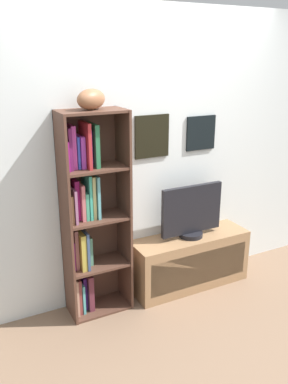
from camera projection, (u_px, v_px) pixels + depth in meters
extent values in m
cube|color=#7C614B|center=(221.00, 357.00, 2.96)|extent=(5.20, 5.20, 0.04)
cube|color=silver|center=(150.00, 157.00, 3.51)|extent=(4.80, 0.06, 2.48)
cube|color=black|center=(152.00, 136.00, 3.42)|extent=(0.32, 0.02, 0.36)
cube|color=tan|center=(152.00, 137.00, 3.41)|extent=(0.27, 0.01, 0.31)
cube|color=black|center=(201.00, 133.00, 3.64)|extent=(0.30, 0.02, 0.31)
cube|color=slate|center=(201.00, 133.00, 3.63)|extent=(0.25, 0.01, 0.26)
cube|color=#503226|center=(66.00, 222.00, 3.13)|extent=(0.02, 0.29, 1.70)
cube|color=#503226|center=(124.00, 212.00, 3.34)|extent=(0.02, 0.29, 1.70)
cube|color=#503226|center=(90.00, 211.00, 3.36)|extent=(0.52, 0.01, 1.70)
cube|color=#503226|center=(100.00, 306.00, 3.50)|extent=(0.48, 0.28, 0.02)
cube|color=#503226|center=(98.00, 264.00, 3.37)|extent=(0.48, 0.28, 0.02)
cube|color=#503226|center=(96.00, 218.00, 3.24)|extent=(0.48, 0.28, 0.02)
cube|color=#503226|center=(94.00, 168.00, 3.11)|extent=(0.48, 0.28, 0.02)
cube|color=#503226|center=(92.00, 111.00, 2.97)|extent=(0.48, 0.28, 0.02)
cube|color=tan|center=(74.00, 294.00, 3.38)|extent=(0.03, 0.22, 0.33)
cube|color=brown|center=(77.00, 293.00, 3.40)|extent=(0.03, 0.20, 0.32)
cube|color=#4FA5AA|center=(81.00, 295.00, 3.42)|extent=(0.02, 0.20, 0.26)
cube|color=#3E1666|center=(83.00, 291.00, 3.45)|extent=(0.03, 0.15, 0.30)
cube|color=#5D2734|center=(88.00, 290.00, 3.45)|extent=(0.04, 0.20, 0.32)
cube|color=#891970|center=(70.00, 253.00, 3.28)|extent=(0.03, 0.18, 0.24)
cube|color=#985E5D|center=(74.00, 247.00, 3.27)|extent=(0.03, 0.19, 0.34)
cube|color=#B3A03F|center=(80.00, 249.00, 3.27)|extent=(0.04, 0.23, 0.31)
cube|color=#374D74|center=(84.00, 247.00, 3.28)|extent=(0.02, 0.24, 0.32)
cube|color=#508565|center=(87.00, 249.00, 3.35)|extent=(0.04, 0.16, 0.24)
cube|color=brown|center=(68.00, 207.00, 3.13)|extent=(0.03, 0.22, 0.23)
cube|color=#935E83|center=(72.00, 204.00, 3.13)|extent=(0.02, 0.23, 0.27)
cube|color=#8D165A|center=(75.00, 199.00, 3.17)|extent=(0.04, 0.16, 0.32)
cube|color=#BC6264|center=(80.00, 201.00, 3.17)|extent=(0.03, 0.20, 0.29)
cube|color=#409874|center=(84.00, 204.00, 3.20)|extent=(0.03, 0.20, 0.22)
cube|color=teal|center=(87.00, 195.00, 3.19)|extent=(0.02, 0.20, 0.36)
cube|color=tan|center=(91.00, 196.00, 3.20)|extent=(0.03, 0.20, 0.35)
cube|color=#57A0A6|center=(95.00, 195.00, 3.21)|extent=(0.02, 0.21, 0.35)
cube|color=#8D186F|center=(64.00, 155.00, 3.00)|extent=(0.03, 0.20, 0.23)
cube|color=#5C194C|center=(67.00, 148.00, 3.01)|extent=(0.03, 0.19, 0.32)
cube|color=#BA3B92|center=(71.00, 147.00, 3.03)|extent=(0.04, 0.16, 0.33)
cube|color=#364DBC|center=(76.00, 152.00, 3.06)|extent=(0.02, 0.16, 0.24)
cube|color=purple|center=(80.00, 151.00, 3.07)|extent=(0.03, 0.18, 0.24)
cube|color=#AB292D|center=(85.00, 145.00, 3.04)|extent=(0.03, 0.23, 0.35)
cube|color=#431CA9|center=(88.00, 148.00, 3.10)|extent=(0.03, 0.16, 0.28)
cube|color=#286941|center=(93.00, 145.00, 3.08)|extent=(0.03, 0.21, 0.33)
ellipsoid|color=brown|center=(91.00, 99.00, 2.94)|extent=(0.30, 0.26, 0.15)
cube|color=#97704B|center=(190.00, 260.00, 3.79)|extent=(1.12, 0.35, 0.50)
cube|color=brown|center=(200.00, 268.00, 3.65)|extent=(1.01, 0.01, 0.32)
cylinder|color=black|center=(191.00, 234.00, 3.71)|extent=(0.22, 0.22, 0.04)
cube|color=black|center=(192.00, 209.00, 3.63)|extent=(0.60, 0.04, 0.45)
cube|color=teal|center=(192.00, 210.00, 3.62)|extent=(0.56, 0.01, 0.41)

